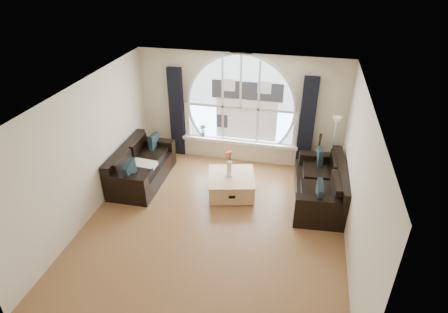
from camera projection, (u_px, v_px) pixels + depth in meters
ground at (214, 224)px, 7.41m from camera, size 5.00×5.50×0.01m
ceiling at (212, 95)px, 6.07m from camera, size 5.00×5.50×0.01m
wall_back at (241, 109)px, 9.07m from camera, size 5.00×0.01×2.70m
wall_front at (156, 284)px, 4.41m from camera, size 5.00×0.01×2.70m
wall_left at (87, 152)px, 7.22m from camera, size 0.01×5.50×2.70m
wall_right at (358, 183)px, 6.27m from camera, size 0.01×5.50×2.70m
attic_slope at (349, 127)px, 5.83m from camera, size 0.92×5.50×0.72m
arched_window at (241, 99)px, 8.91m from camera, size 2.60×0.06×2.15m
window_sill at (239, 141)px, 9.40m from camera, size 2.90×0.22×0.08m
window_frame at (240, 99)px, 8.88m from camera, size 2.76×0.08×2.15m
neighbor_house at (247, 104)px, 8.93m from camera, size 1.70×0.02×1.50m
curtain_left at (177, 113)px, 9.37m from camera, size 0.35×0.12×2.30m
curtain_right at (307, 124)px, 8.77m from camera, size 0.35×0.12×2.30m
sofa_left at (142, 166)px, 8.59m from camera, size 0.98×1.93×0.85m
sofa_right at (320, 185)px, 7.90m from camera, size 1.13×2.04×0.88m
coffee_chest at (231, 184)px, 8.22m from camera, size 1.20×1.20×0.49m
throw_blanket at (141, 168)px, 8.32m from camera, size 0.60×0.60×0.10m
vase_flowers at (229, 160)px, 7.95m from camera, size 0.24×0.24×0.70m
floor_lamp at (332, 150)px, 8.42m from camera, size 0.24×0.24×1.60m
guitar at (318, 152)px, 8.90m from camera, size 0.40×0.30×1.06m
potted_plant at (203, 131)px, 9.48m from camera, size 0.18×0.13×0.32m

